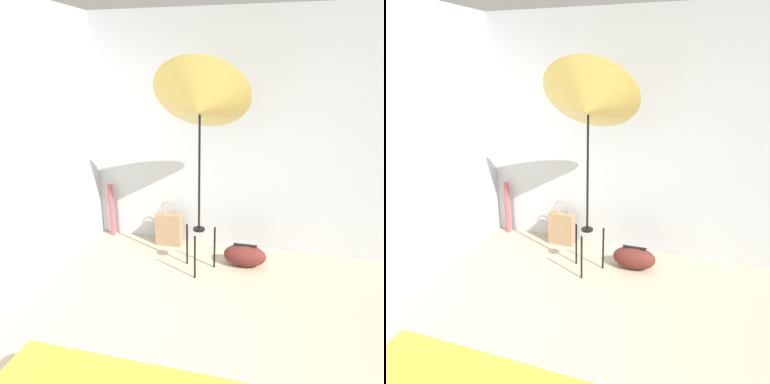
% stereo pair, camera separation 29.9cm
% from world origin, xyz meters
% --- Properties ---
extents(wall_back, '(8.00, 0.05, 2.60)m').
position_xyz_m(wall_back, '(0.00, 2.53, 1.30)').
color(wall_back, '#B7BCC1').
rests_on(wall_back, ground_plane).
extents(wall_side_left, '(0.05, 8.00, 2.60)m').
position_xyz_m(wall_side_left, '(-1.49, 1.00, 1.30)').
color(wall_side_left, '#B7BCC1').
rests_on(wall_side_left, ground_plane).
extents(photo_umbrella, '(0.92, 0.79, 2.12)m').
position_xyz_m(photo_umbrella, '(-0.05, 1.85, 1.70)').
color(photo_umbrella, black).
rests_on(photo_umbrella, ground_plane).
extents(tote_bag, '(0.30, 0.12, 0.54)m').
position_xyz_m(tote_bag, '(-0.53, 2.34, 0.20)').
color(tote_bag, '#9E7A56').
rests_on(tote_bag, ground_plane).
extents(duffel_bag, '(0.45, 0.24, 0.25)m').
position_xyz_m(duffel_bag, '(0.41, 2.05, 0.12)').
color(duffel_bag, '#5B231E').
rests_on(duffel_bag, ground_plane).
extents(paper_roll, '(0.06, 0.06, 0.66)m').
position_xyz_m(paper_roll, '(-1.30, 2.42, 0.33)').
color(paper_roll, '#BC4C56').
rests_on(paper_roll, ground_plane).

